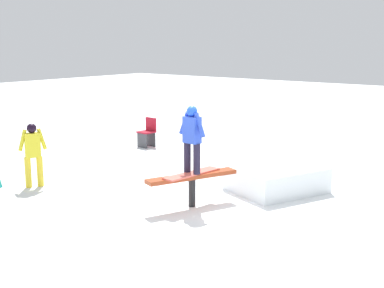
% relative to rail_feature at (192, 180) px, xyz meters
% --- Properties ---
extents(ground_plane, '(60.00, 60.00, 0.00)m').
position_rel_rail_feature_xyz_m(ground_plane, '(0.00, 0.00, -0.54)').
color(ground_plane, white).
extents(rail_feature, '(1.89, 0.95, 0.65)m').
position_rel_rail_feature_xyz_m(rail_feature, '(0.00, 0.00, 0.00)').
color(rail_feature, black).
rests_on(rail_feature, ground).
extents(snow_kicker_ramp, '(2.22, 2.04, 0.54)m').
position_rel_rail_feature_xyz_m(snow_kicker_ramp, '(-1.98, 0.75, -0.27)').
color(snow_kicker_ramp, white).
rests_on(snow_kicker_ramp, ground).
extents(main_rider_on_rail, '(1.36, 0.67, 1.34)m').
position_rel_rail_feature_xyz_m(main_rider_on_rail, '(0.00, 0.00, 0.77)').
color(main_rider_on_rail, '#ED6454').
rests_on(main_rider_on_rail, rail_feature).
extents(bystander_yellow, '(0.57, 0.38, 1.42)m').
position_rel_rail_feature_xyz_m(bystander_yellow, '(1.04, -3.63, 0.26)').
color(bystander_yellow, yellow).
rests_on(bystander_yellow, ground).
extents(folding_chair, '(0.47, 0.47, 0.88)m').
position_rel_rail_feature_xyz_m(folding_chair, '(-3.83, -4.73, -0.13)').
color(folding_chair, '#3F3F44').
rests_on(folding_chair, ground).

